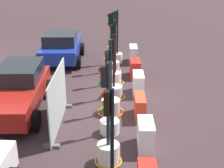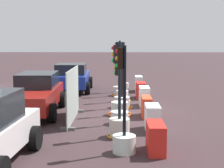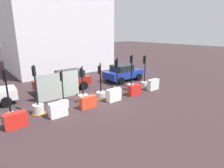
% 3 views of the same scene
% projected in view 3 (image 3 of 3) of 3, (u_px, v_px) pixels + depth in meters
% --- Properties ---
extents(ground_plane, '(120.00, 120.00, 0.00)m').
position_uv_depth(ground_plane, '(94.00, 100.00, 13.52)').
color(ground_plane, '#36272A').
extents(traffic_light_0, '(0.63, 0.63, 2.90)m').
position_uv_depth(traffic_light_0, '(11.00, 113.00, 10.19)').
color(traffic_light_0, silver).
rests_on(traffic_light_0, ground_plane).
extents(traffic_light_1, '(0.79, 0.79, 2.97)m').
position_uv_depth(traffic_light_1, '(38.00, 106.00, 11.19)').
color(traffic_light_1, beige).
rests_on(traffic_light_1, ground_plane).
extents(traffic_light_2, '(0.64, 0.64, 2.48)m').
position_uv_depth(traffic_light_2, '(64.00, 101.00, 12.17)').
color(traffic_light_2, silver).
rests_on(traffic_light_2, ground_plane).
extents(traffic_light_3, '(0.98, 0.98, 2.57)m').
position_uv_depth(traffic_light_3, '(83.00, 97.00, 13.05)').
color(traffic_light_3, beige).
rests_on(traffic_light_3, ground_plane).
extents(traffic_light_4, '(0.95, 0.95, 2.64)m').
position_uv_depth(traffic_light_4, '(101.00, 93.00, 13.81)').
color(traffic_light_4, '#AEA6AD').
rests_on(traffic_light_4, ground_plane).
extents(traffic_light_5, '(0.84, 0.84, 2.90)m').
position_uv_depth(traffic_light_5, '(117.00, 88.00, 14.67)').
color(traffic_light_5, silver).
rests_on(traffic_light_5, ground_plane).
extents(traffic_light_6, '(0.91, 0.91, 2.95)m').
position_uv_depth(traffic_light_6, '(131.00, 85.00, 15.78)').
color(traffic_light_6, beige).
rests_on(traffic_light_6, ground_plane).
extents(traffic_light_7, '(0.58, 0.58, 2.86)m').
position_uv_depth(traffic_light_7, '(144.00, 81.00, 16.36)').
color(traffic_light_7, silver).
rests_on(traffic_light_7, ground_plane).
extents(construction_barrier_0, '(1.08, 0.46, 0.81)m').
position_uv_depth(construction_barrier_0, '(16.00, 120.00, 9.60)').
color(construction_barrier_0, red).
rests_on(construction_barrier_0, ground_plane).
extents(construction_barrier_1, '(1.03, 0.48, 0.86)m').
position_uv_depth(construction_barrier_1, '(58.00, 110.00, 10.83)').
color(construction_barrier_1, white).
rests_on(construction_barrier_1, ground_plane).
extents(construction_barrier_2, '(1.09, 0.37, 0.78)m').
position_uv_depth(construction_barrier_2, '(88.00, 102.00, 12.09)').
color(construction_barrier_2, '#E73F22').
rests_on(construction_barrier_2, ground_plane).
extents(construction_barrier_3, '(1.05, 0.44, 0.89)m').
position_uv_depth(construction_barrier_3, '(114.00, 95.00, 13.27)').
color(construction_barrier_3, white).
rests_on(construction_barrier_3, ground_plane).
extents(construction_barrier_4, '(1.04, 0.47, 0.82)m').
position_uv_depth(construction_barrier_4, '(134.00, 90.00, 14.52)').
color(construction_barrier_4, red).
rests_on(construction_barrier_4, ground_plane).
extents(construction_barrier_5, '(1.10, 0.41, 0.90)m').
position_uv_depth(construction_barrier_5, '(153.00, 85.00, 15.82)').
color(construction_barrier_5, silver).
rests_on(construction_barrier_5, ground_plane).
extents(car_red_compact, '(4.60, 2.22, 1.63)m').
position_uv_depth(car_red_compact, '(65.00, 81.00, 15.68)').
color(car_red_compact, maroon).
rests_on(car_red_compact, ground_plane).
extents(car_blue_estate, '(3.98, 2.35, 1.61)m').
position_uv_depth(car_blue_estate, '(123.00, 73.00, 18.72)').
color(car_blue_estate, navy).
rests_on(car_blue_estate, ground_plane).
extents(building_main_facade, '(11.90, 9.99, 11.28)m').
position_uv_depth(building_main_facade, '(55.00, 24.00, 23.63)').
color(building_main_facade, silver).
rests_on(building_main_facade, ground_plane).
extents(site_fence_panel, '(3.13, 0.50, 1.96)m').
position_uv_depth(site_fence_panel, '(59.00, 86.00, 13.65)').
color(site_fence_panel, '#9AA79F').
rests_on(site_fence_panel, ground_plane).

